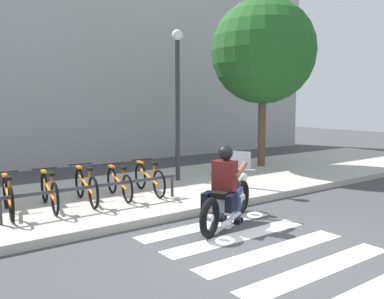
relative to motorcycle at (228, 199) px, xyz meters
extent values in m
plane|color=#424244|center=(-0.45, -1.44, -0.47)|extent=(48.00, 48.00, 0.00)
cube|color=#B7B2A8|center=(-0.45, 2.95, -0.39)|extent=(24.00, 4.40, 0.15)
cube|color=white|center=(-0.35, -3.04, -0.46)|extent=(2.80, 0.40, 0.01)
cube|color=white|center=(-0.35, -2.24, -0.46)|extent=(2.80, 0.40, 0.01)
cube|color=white|center=(-0.35, -1.44, -0.46)|extent=(2.80, 0.40, 0.01)
cube|color=white|center=(-0.35, -0.64, -0.46)|extent=(2.80, 0.40, 0.01)
cube|color=white|center=(-0.35, 0.16, -0.46)|extent=(2.80, 0.40, 0.01)
torus|color=black|center=(0.71, 0.38, -0.13)|extent=(0.64, 0.42, 0.66)
cylinder|color=silver|center=(0.71, 0.38, -0.13)|extent=(0.15, 0.14, 0.12)
torus|color=black|center=(-0.73, -0.39, -0.13)|extent=(0.64, 0.42, 0.66)
cylinder|color=silver|center=(-0.73, -0.39, -0.13)|extent=(0.15, 0.14, 0.12)
cube|color=silver|center=(-0.01, 0.00, 0.01)|extent=(0.92, 0.67, 0.28)
ellipsoid|color=black|center=(0.19, 0.10, 0.23)|extent=(0.59, 0.49, 0.22)
cube|color=black|center=(-0.21, -0.11, 0.16)|extent=(0.63, 0.51, 0.10)
cube|color=black|center=(-0.47, 0.00, 0.05)|extent=(0.34, 0.26, 0.28)
cube|color=black|center=(-0.26, -0.39, 0.05)|extent=(0.34, 0.26, 0.28)
cylinder|color=silver|center=(0.56, 0.31, 0.45)|extent=(0.32, 0.56, 0.03)
sphere|color=white|center=(0.75, 0.41, 0.25)|extent=(0.18, 0.18, 0.18)
cube|color=silver|center=(0.59, 0.32, 0.63)|extent=(0.22, 0.37, 0.32)
cylinder|color=silver|center=(-0.16, -0.29, -0.27)|extent=(0.75, 0.45, 0.08)
cube|color=#591919|center=(-0.14, -0.07, 0.46)|extent=(0.42, 0.48, 0.52)
sphere|color=black|center=(-0.12, -0.06, 0.86)|extent=(0.26, 0.26, 0.26)
cylinder|color=brown|center=(-0.04, 0.23, 0.53)|extent=(0.50, 0.32, 0.26)
cylinder|color=brown|center=(0.16, -0.16, 0.53)|extent=(0.50, 0.32, 0.26)
cylinder|color=navy|center=(-0.09, 0.14, 0.10)|extent=(0.46, 0.33, 0.24)
cylinder|color=navy|center=(0.02, 0.20, -0.23)|extent=(0.11, 0.11, 0.48)
cube|color=black|center=(0.06, 0.22, -0.43)|extent=(0.26, 0.20, 0.08)
cylinder|color=navy|center=(0.07, -0.14, 0.10)|extent=(0.46, 0.33, 0.24)
cylinder|color=navy|center=(0.17, -0.09, -0.23)|extent=(0.11, 0.11, 0.48)
cube|color=black|center=(0.21, -0.07, -0.43)|extent=(0.26, 0.20, 0.08)
torus|color=black|center=(-3.12, 2.94, 0.00)|extent=(0.13, 0.63, 0.63)
torus|color=black|center=(-3.25, 1.88, 0.00)|extent=(0.13, 0.63, 0.63)
cylinder|color=orange|center=(-3.18, 2.41, 0.07)|extent=(0.18, 0.94, 0.26)
cylinder|color=orange|center=(-3.21, 2.15, 0.23)|extent=(0.04, 0.04, 0.38)
cube|color=black|center=(-3.21, 2.15, 0.42)|extent=(0.12, 0.21, 0.06)
cylinder|color=black|center=(-3.13, 2.83, 0.42)|extent=(0.48, 0.09, 0.03)
cube|color=orange|center=(-3.12, 2.94, 0.34)|extent=(0.11, 0.29, 0.04)
torus|color=black|center=(-2.37, 2.95, 0.00)|extent=(0.13, 0.62, 0.62)
torus|color=black|center=(-2.51, 1.87, 0.00)|extent=(0.13, 0.62, 0.62)
cylinder|color=orange|center=(-2.44, 2.41, 0.06)|extent=(0.18, 0.97, 0.26)
cylinder|color=orange|center=(-2.47, 2.14, 0.22)|extent=(0.04, 0.04, 0.38)
cube|color=black|center=(-2.47, 2.14, 0.41)|extent=(0.12, 0.21, 0.06)
cylinder|color=black|center=(-2.39, 2.84, 0.41)|extent=(0.48, 0.09, 0.03)
cube|color=orange|center=(-2.37, 2.95, 0.33)|extent=(0.11, 0.29, 0.04)
torus|color=black|center=(-1.64, 2.94, 0.01)|extent=(0.13, 0.64, 0.64)
torus|color=black|center=(-1.77, 1.88, 0.01)|extent=(0.13, 0.64, 0.64)
cylinder|color=orange|center=(-1.70, 2.41, 0.07)|extent=(0.18, 0.95, 0.26)
cylinder|color=orange|center=(-1.73, 2.15, 0.24)|extent=(0.04, 0.04, 0.39)
cube|color=black|center=(-1.73, 2.15, 0.43)|extent=(0.12, 0.21, 0.06)
cylinder|color=black|center=(-1.65, 2.83, 0.43)|extent=(0.48, 0.09, 0.03)
cube|color=orange|center=(-1.64, 2.94, 0.35)|extent=(0.11, 0.29, 0.04)
torus|color=black|center=(-0.90, 2.90, -0.02)|extent=(0.12, 0.59, 0.59)
torus|color=black|center=(-1.02, 1.92, -0.02)|extent=(0.12, 0.59, 0.59)
cylinder|color=orange|center=(-0.96, 2.41, 0.04)|extent=(0.17, 0.89, 0.25)
cylinder|color=orange|center=(-0.99, 2.16, 0.19)|extent=(0.04, 0.04, 0.36)
cube|color=black|center=(-0.99, 2.16, 0.37)|extent=(0.12, 0.21, 0.06)
cylinder|color=black|center=(-0.91, 2.81, 0.37)|extent=(0.48, 0.09, 0.03)
cube|color=orange|center=(-0.90, 2.90, 0.30)|extent=(0.11, 0.29, 0.04)
torus|color=black|center=(-0.16, 2.93, 0.00)|extent=(0.13, 0.62, 0.62)
torus|color=black|center=(-0.29, 1.89, 0.00)|extent=(0.13, 0.62, 0.62)
cylinder|color=orange|center=(-0.22, 2.41, 0.06)|extent=(0.18, 0.94, 0.26)
cylinder|color=orange|center=(-0.25, 2.15, 0.22)|extent=(0.04, 0.04, 0.38)
cube|color=black|center=(-0.25, 2.15, 0.41)|extent=(0.12, 0.21, 0.06)
cylinder|color=black|center=(-0.17, 2.83, 0.41)|extent=(0.48, 0.09, 0.03)
cube|color=orange|center=(-0.16, 2.93, 0.33)|extent=(0.11, 0.29, 0.04)
cylinder|color=#333338|center=(-1.70, 1.86, 0.13)|extent=(3.56, 0.07, 0.07)
cylinder|color=#333338|center=(-3.43, 1.86, -0.09)|extent=(0.06, 0.06, 0.45)
cylinder|color=#333338|center=(0.03, 1.86, -0.09)|extent=(0.06, 0.06, 0.45)
cylinder|color=#2D2D33|center=(1.19, 3.35, 1.41)|extent=(0.12, 0.12, 3.76)
sphere|color=white|center=(1.19, 3.35, 3.41)|extent=(0.28, 0.28, 0.28)
cylinder|color=brown|center=(4.71, 3.75, 0.84)|extent=(0.24, 0.24, 2.62)
sphere|color=#235B23|center=(4.71, 3.75, 3.30)|extent=(3.27, 3.27, 3.27)
cube|color=#A8A8A8|center=(-0.45, 8.65, 3.15)|extent=(24.00, 1.20, 7.22)
camera|label=1|loc=(-4.81, -5.45, 1.76)|focal=38.39mm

